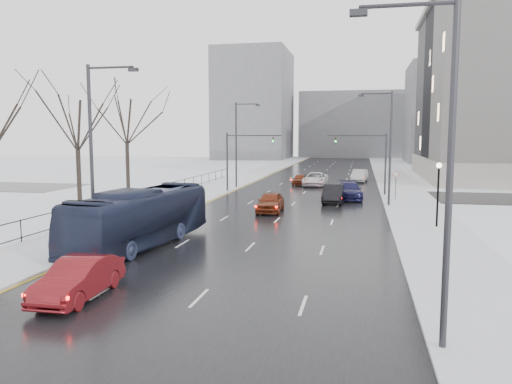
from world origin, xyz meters
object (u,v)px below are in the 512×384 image
Objects in this scene: streetlight_l_near at (95,147)px; tree_park_e at (129,194)px; sedan_center_far at (300,179)px; no_uturn_sign at (396,177)px; sedan_right_near at (333,194)px; sedan_left_near at (79,278)px; sedan_right_cross at (315,179)px; sedan_right_distant at (359,176)px; mast_signal_left at (237,155)px; sedan_right_far at (349,191)px; streetlight_r_mid at (388,142)px; mast_signal_right at (375,156)px; lamppost_r_mid at (438,185)px; streetlight_r_near at (442,158)px; tree_park_d at (80,208)px; sedan_center_near at (270,202)px; streetlight_l_far at (238,140)px; bus at (141,217)px.

tree_park_e is at bearing 112.69° from streetlight_l_near.
no_uturn_sign is at bearing -49.41° from sedan_center_far.
sedan_left_near is at bearing -104.92° from sedan_right_near.
sedan_right_distant is (5.25, 6.37, -0.00)m from sedan_right_cross.
mast_signal_left reaches higher than sedan_right_far.
no_uturn_sign is (1.03, 4.00, -3.32)m from streetlight_r_mid.
sedan_right_far reaches higher than sedan_left_near.
streetlight_r_mid is 6.79m from sedan_right_near.
mast_signal_right reaches higher than sedan_center_far.
lamppost_r_mid is 15.78m from sedan_right_far.
mast_signal_left is 1.13× the size of sedan_right_far.
streetlight_r_near reaches higher than sedan_right_near.
sedan_left_near is (-15.50, -17.93, -2.13)m from lamppost_r_mid.
tree_park_d is 29.23m from lamppost_r_mid.
tree_park_e is 1.35× the size of streetlight_r_near.
streetlight_r_near is 2.08× the size of sedan_center_near.
streetlight_r_near reaches higher than sedan_left_near.
no_uturn_sign reaches higher than sedan_left_near.
streetlight_l_near is 2.08× the size of sedan_center_near.
mast_signal_right is 5.42m from sedan_right_far.
streetlight_l_far reaches higher than bus.
no_uturn_sign is 34.78m from sedan_left_near.
lamppost_r_mid is 0.66× the size of mast_signal_left.
lamppost_r_mid is at bearing -7.91° from tree_park_d.
sedan_center_near is 0.94× the size of sedan_right_near.
sedan_center_far is (6.66, 37.38, -4.90)m from streetlight_l_near.
mast_signal_left is at bearing 93.09° from sedan_left_near.
streetlight_l_far is at bearing 93.84° from sedan_left_near.
streetlight_r_near is 18.37m from bus.
tree_park_d reaches higher than sedan_center_far.
streetlight_r_mid is at bearing 105.82° from lamppost_r_mid.
streetlight_l_far is 2.34× the size of lamppost_r_mid.
streetlight_l_far is at bearing 101.87° from mast_signal_left.
mast_signal_right is (25.53, 4.00, 4.11)m from tree_park_e.
streetlight_l_near reaches higher than sedan_right_near.
sedan_right_far is (9.38, 32.33, 0.06)m from sedan_left_near.
bus is (2.13, -31.04, -3.95)m from streetlight_l_far.
streetlight_l_near is 32.00m from streetlight_l_far.
tree_park_e is at bearing -159.81° from mast_signal_left.
sedan_center_near is 0.81× the size of sedan_right_cross.
lamppost_r_mid reaches higher than sedan_right_cross.
sedan_right_near is at bearing -155.25° from no_uturn_sign.
lamppost_r_mid is (19.17, 10.00, -2.67)m from streetlight_l_near.
sedan_center_near is at bearing -125.05° from sedan_right_near.
tree_park_d is at bearing -160.55° from sedan_right_near.
mast_signal_left is at bearing 53.20° from tree_park_d.
bus is (-15.24, -23.04, -0.64)m from no_uturn_sign.
streetlight_r_near is at bearing -31.09° from bus.
streetlight_r_mid reaches higher than sedan_right_near.
sedan_right_far reaches higher than sedan_right_cross.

